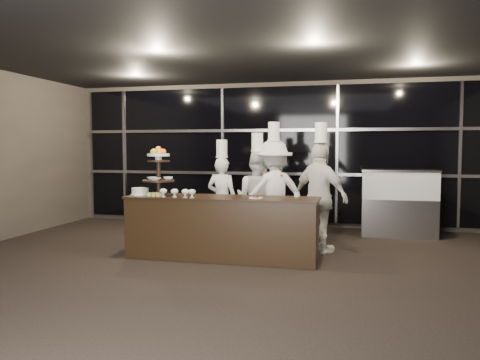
% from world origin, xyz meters
% --- Properties ---
extents(room, '(10.00, 10.00, 10.00)m').
position_xyz_m(room, '(0.00, 0.00, 1.50)').
color(room, black).
rests_on(room, ground).
extents(window_wall, '(8.60, 0.10, 2.80)m').
position_xyz_m(window_wall, '(0.00, 4.94, 1.50)').
color(window_wall, black).
rests_on(window_wall, ground).
extents(buffet_counter, '(2.84, 0.74, 0.92)m').
position_xyz_m(buffet_counter, '(-0.35, 1.86, 0.47)').
color(buffet_counter, black).
rests_on(buffet_counter, ground).
extents(display_stand, '(0.48, 0.48, 0.74)m').
position_xyz_m(display_stand, '(-1.35, 1.86, 1.34)').
color(display_stand, black).
rests_on(display_stand, buffet_counter).
extents(compotes, '(0.55, 0.11, 0.12)m').
position_xyz_m(compotes, '(-0.95, 1.64, 1.00)').
color(compotes, silver).
rests_on(compotes, buffet_counter).
extents(layer_cake, '(0.30, 0.30, 0.11)m').
position_xyz_m(layer_cake, '(-1.64, 1.81, 0.97)').
color(layer_cake, white).
rests_on(layer_cake, buffet_counter).
extents(pastry_squares, '(0.20, 0.13, 0.05)m').
position_xyz_m(pastry_squares, '(-1.34, 1.69, 0.95)').
color(pastry_squares, '#DACE6A').
rests_on(pastry_squares, buffet_counter).
extents(small_plate, '(0.20, 0.20, 0.05)m').
position_xyz_m(small_plate, '(0.17, 1.76, 0.94)').
color(small_plate, white).
rests_on(small_plate, buffet_counter).
extents(chef_cup, '(0.08, 0.08, 0.07)m').
position_xyz_m(chef_cup, '(0.72, 2.11, 0.96)').
color(chef_cup, white).
rests_on(chef_cup, buffet_counter).
extents(display_case, '(1.35, 0.59, 1.24)m').
position_xyz_m(display_case, '(2.35, 4.30, 0.69)').
color(display_case, '#A5A5AA').
rests_on(display_case, ground).
extents(chef_a, '(0.58, 0.42, 1.78)m').
position_xyz_m(chef_a, '(-0.68, 3.02, 0.77)').
color(chef_a, silver).
rests_on(chef_a, ground).
extents(chef_b, '(0.90, 0.77, 1.89)m').
position_xyz_m(chef_b, '(-0.03, 2.88, 0.81)').
color(chef_b, silver).
rests_on(chef_b, ground).
extents(chef_c, '(1.31, 1.12, 2.06)m').
position_xyz_m(chef_c, '(0.24, 2.90, 0.89)').
color(chef_c, white).
rests_on(chef_c, ground).
extents(chef_d, '(1.07, 0.93, 2.03)m').
position_xyz_m(chef_d, '(1.03, 2.59, 0.88)').
color(chef_d, white).
rests_on(chef_d, ground).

